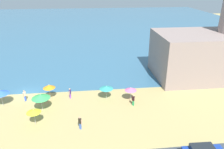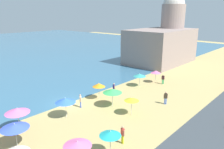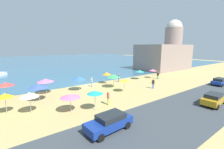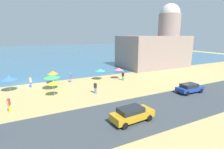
# 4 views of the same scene
# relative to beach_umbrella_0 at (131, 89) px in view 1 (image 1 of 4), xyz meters

# --- Properties ---
(ground_plane) EXTENTS (160.00, 160.00, 0.00)m
(ground_plane) POSITION_rel_beach_umbrella_0_xyz_m (-15.61, 3.84, -1.92)
(ground_plane) COLOR tan
(sea) EXTENTS (150.00, 110.00, 0.05)m
(sea) POSITION_rel_beach_umbrella_0_xyz_m (-15.61, 58.84, -1.90)
(sea) COLOR #376786
(sea) RESTS_ON ground_plane
(beach_umbrella_0) EXTENTS (1.71, 1.71, 2.20)m
(beach_umbrella_0) POSITION_rel_beach_umbrella_0_xyz_m (0.00, 0.00, 0.00)
(beach_umbrella_0) COLOR #B2B2B7
(beach_umbrella_0) RESTS_ON ground_plane
(beach_umbrella_1) EXTENTS (1.74, 1.74, 2.23)m
(beach_umbrella_1) POSITION_rel_beach_umbrella_0_xyz_m (-12.64, -4.46, 0.05)
(beach_umbrella_1) COLOR #B2B2B7
(beach_umbrella_1) RESTS_ON ground_plane
(beach_umbrella_5) EXTENTS (2.03, 2.03, 2.18)m
(beach_umbrella_5) POSITION_rel_beach_umbrella_0_xyz_m (-3.46, 0.91, -0.02)
(beach_umbrella_5) COLOR #B2B2B7
(beach_umbrella_5) RESTS_ON ground_plane
(beach_umbrella_6) EXTENTS (2.34, 2.34, 2.43)m
(beach_umbrella_6) POSITION_rel_beach_umbrella_0_xyz_m (-18.19, 0.72, 0.18)
(beach_umbrella_6) COLOR #B2B2B7
(beach_umbrella_6) RESTS_ON ground_plane
(beach_umbrella_8) EXTENTS (1.78, 1.78, 2.38)m
(beach_umbrella_8) POSITION_rel_beach_umbrella_0_xyz_m (-11.77, 1.87, 0.14)
(beach_umbrella_8) COLOR #B2B2B7
(beach_umbrella_8) RESTS_ON ground_plane
(beach_umbrella_9) EXTENTS (2.44, 2.44, 2.46)m
(beach_umbrella_9) POSITION_rel_beach_umbrella_0_xyz_m (-12.39, -1.21, 0.22)
(beach_umbrella_9) COLOR #B2B2B7
(beach_umbrella_9) RESTS_ON ground_plane
(bather_1) EXTENTS (0.37, 0.50, 1.76)m
(bather_1) POSITION_rel_beach_umbrella_0_xyz_m (-15.32, 1.60, -0.93)
(bather_1) COLOR #4266DD
(bather_1) RESTS_ON ground_plane
(bather_2) EXTENTS (0.44, 0.42, 1.74)m
(bather_2) POSITION_rel_beach_umbrella_0_xyz_m (-7.15, -5.90, -0.94)
(bather_2) COLOR #4265BE
(bather_2) RESTS_ON ground_plane
(bather_3) EXTENTS (0.32, 0.55, 1.65)m
(bather_3) POSITION_rel_beach_umbrella_0_xyz_m (-8.82, 1.72, -0.99)
(bather_3) COLOR purple
(bather_3) RESTS_ON ground_plane
(bather_4) EXTENTS (0.40, 0.45, 1.70)m
(bather_4) POSITION_rel_beach_umbrella_0_xyz_m (0.15, -1.37, -0.97)
(bather_4) COLOR #259953
(bather_4) RESTS_ON ground_plane
(harbor_fortress) EXTENTS (17.05, 10.66, 16.23)m
(harbor_fortress) POSITION_rel_beach_umbrella_0_xyz_m (16.06, 7.65, 3.34)
(harbor_fortress) COLOR gray
(harbor_fortress) RESTS_ON ground_plane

